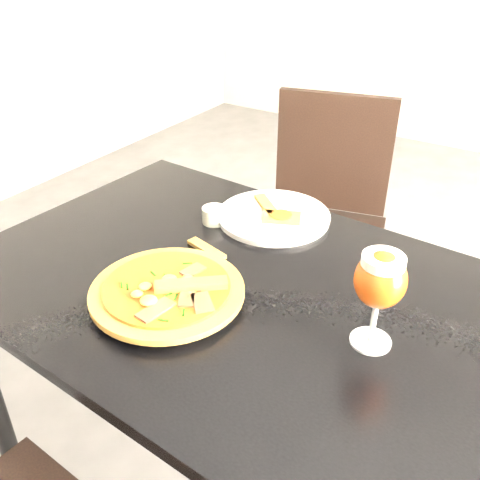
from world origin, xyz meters
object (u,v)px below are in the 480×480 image
Objects in this scene: beer_glass at (380,281)px; pizza at (168,289)px; dining_table at (238,315)px; chair_far at (322,219)px.

pizza is at bearing -165.64° from beer_glass.
dining_table is 1.36× the size of chair_far.
pizza is (-0.09, -0.13, 0.11)m from dining_table.
chair_far reaches higher than dining_table.
dining_table is 0.80m from chair_far.
chair_far reaches higher than pizza.
dining_table is 0.19m from pizza.
chair_far is (-0.15, 0.77, -0.15)m from dining_table.
pizza is 0.42m from beer_glass.
dining_table is at bearing 55.98° from pizza.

